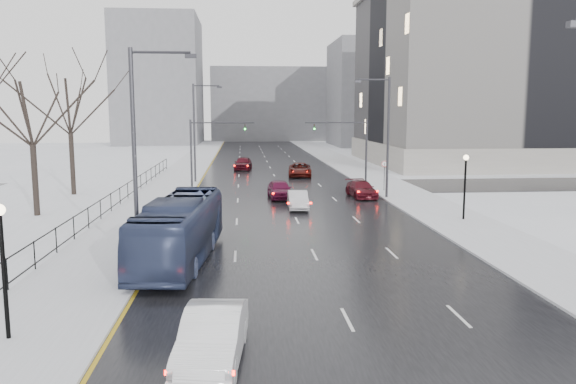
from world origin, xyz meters
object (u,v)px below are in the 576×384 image
object	(u,v)px
mast_signal_left	(202,145)
sedan_right_near	(298,200)
streetlight_l_far	(196,128)
bus	(180,229)
streetlight_r_mid	(385,131)
streetlight_l_near	(139,148)
lamppost_r_mid	(465,177)
lamppost_l	(2,252)
sedan_right_cross	(300,170)
sedan_center_far	(243,163)
sedan_left_near	(213,337)
tree_park_d	(37,217)
mast_signal_right	(355,144)
sedan_right_far	(361,189)
tree_park_e	(74,196)
no_uturn_sign	(384,167)
sedan_center_near	(280,189)

from	to	relation	value
mast_signal_left	sedan_right_near	xyz separation A→B (m)	(7.83, -12.50, -3.39)
streetlight_l_far	bus	distance (m)	30.93
streetlight_r_mid	streetlight_l_near	xyz separation A→B (m)	(-16.33, -20.00, 0.00)
lamppost_r_mid	lamppost_l	bearing A→B (deg)	-140.71
streetlight_l_near	sedan_right_cross	xyz separation A→B (m)	(10.99, 36.64, -4.82)
streetlight_r_mid	sedan_center_far	xyz separation A→B (m)	(-11.67, 24.27, -4.75)
sedan_right_near	streetlight_l_far	bearing A→B (deg)	119.65
streetlight_r_mid	sedan_right_cross	distance (m)	18.13
streetlight_l_near	streetlight_l_far	xyz separation A→B (m)	(0.00, 32.00, 0.00)
lamppost_r_mid	sedan_center_far	size ratio (longest dim) A/B	0.88
streetlight_l_far	streetlight_r_mid	bearing A→B (deg)	-36.30
streetlight_l_far	sedan_right_near	world-z (taller)	streetlight_l_far
sedan_left_near	bus	xyz separation A→B (m)	(-2.12, 11.39, 0.77)
tree_park_d	streetlight_l_near	bearing A→B (deg)	-55.47
mast_signal_right	sedan_center_far	world-z (taller)	mast_signal_right
mast_signal_left	sedan_right_far	bearing A→B (deg)	-27.24
tree_park_e	sedan_right_cross	xyz separation A→B (m)	(21.02, 12.64, 0.79)
tree_park_d	sedan_left_near	xyz separation A→B (m)	(13.30, -24.02, 0.82)
lamppost_r_mid	tree_park_e	bearing A→B (deg)	154.38
bus	sedan_right_near	distance (m)	15.85
sedan_left_near	sedan_right_far	bearing A→B (deg)	75.96
streetlight_l_near	sedan_center_far	size ratio (longest dim) A/B	2.05
tree_park_d	streetlight_l_far	world-z (taller)	streetlight_l_far
no_uturn_sign	sedan_center_near	distance (m)	10.34
tree_park_e	streetlight_r_mid	world-z (taller)	streetlight_r_mid
tree_park_d	lamppost_l	xyz separation A→B (m)	(6.80, -22.00, 2.94)
mast_signal_right	sedan_right_far	xyz separation A→B (m)	(-0.87, -7.09, -3.38)
lamppost_l	sedan_right_near	distance (m)	26.26
mast_signal_right	sedan_center_near	xyz separation A→B (m)	(-7.83, -7.26, -3.29)
tree_park_d	sedan_center_near	distance (m)	18.58
streetlight_l_far	sedan_right_far	xyz separation A→B (m)	(14.62, -11.10, -4.89)
no_uturn_sign	tree_park_e	bearing A→B (deg)	180.00
sedan_center_near	sedan_right_near	size ratio (longest dim) A/B	1.11
mast_signal_left	tree_park_e	bearing A→B (deg)	-159.81
sedan_center_near	sedan_right_far	distance (m)	6.95
sedan_center_near	sedan_right_cross	xyz separation A→B (m)	(3.32, 15.90, -0.02)
tree_park_d	lamppost_r_mid	xyz separation A→B (m)	(28.80, -4.00, 2.94)
lamppost_l	sedan_center_far	distance (m)	52.85
streetlight_l_near	sedan_center_near	bearing A→B (deg)	69.71
tree_park_d	mast_signal_right	distance (m)	29.05
streetlight_l_far	sedan_left_near	distance (m)	42.45
tree_park_e	sedan_right_near	xyz separation A→B (m)	(18.70, -8.50, 0.71)
streetlight_l_far	no_uturn_sign	world-z (taller)	streetlight_l_far
lamppost_r_mid	sedan_center_near	bearing A→B (deg)	136.96
streetlight_l_far	no_uturn_sign	distance (m)	19.41
streetlight_r_mid	bus	bearing A→B (deg)	-128.45
lamppost_l	lamppost_r_mid	xyz separation A→B (m)	(22.00, 18.00, 0.00)
sedan_right_far	streetlight_l_near	bearing A→B (deg)	-129.08
tree_park_e	sedan_left_near	size ratio (longest dim) A/B	2.83
streetlight_l_near	sedan_center_far	xyz separation A→B (m)	(4.67, 44.27, -4.75)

